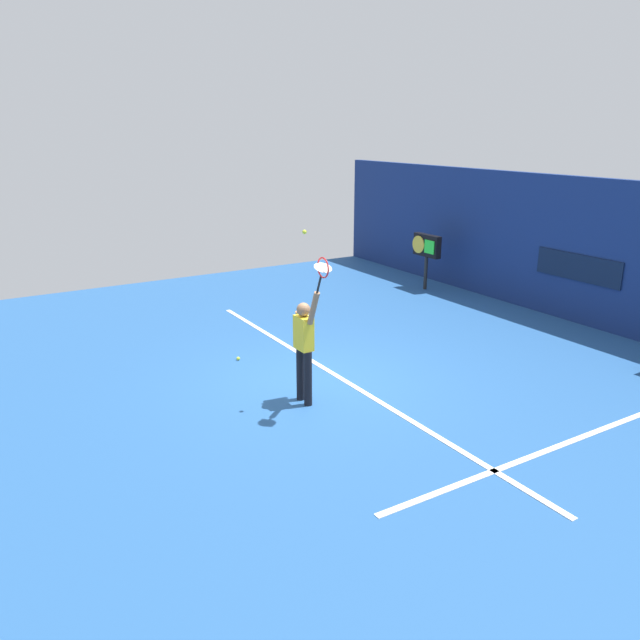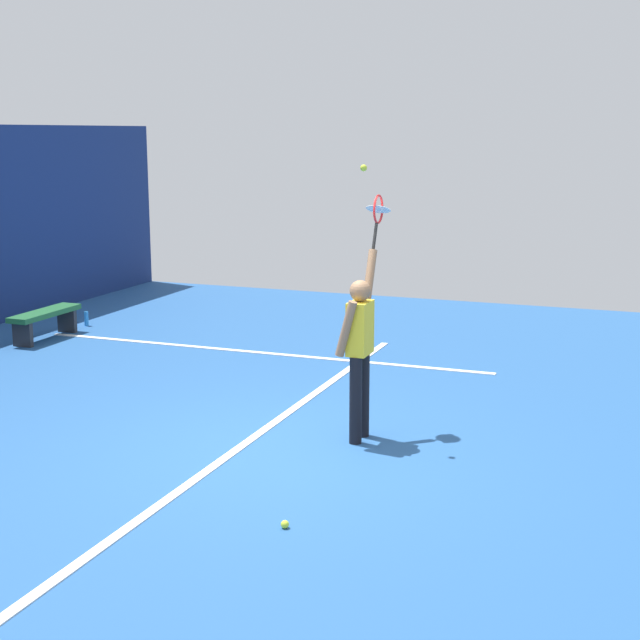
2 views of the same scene
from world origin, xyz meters
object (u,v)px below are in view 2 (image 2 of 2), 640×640
at_px(water_bottle, 86,319).
at_px(tennis_ball, 364,168).
at_px(court_bench, 45,318).
at_px(spare_ball, 285,524).
at_px(tennis_player, 360,345).
at_px(tennis_racket, 378,212).

bearing_deg(water_bottle, tennis_ball, -122.39).
distance_m(court_bench, water_bottle, 1.09).
bearing_deg(spare_ball, tennis_player, 3.50).
height_order(tennis_player, tennis_racket, tennis_racket).
relative_size(tennis_player, water_bottle, 8.19).
bearing_deg(tennis_racket, tennis_ball, -179.47).
bearing_deg(water_bottle, spare_ball, -135.11).
height_order(court_bench, water_bottle, court_bench).
bearing_deg(water_bottle, court_bench, -180.00).
relative_size(tennis_ball, spare_ball, 1.00).
bearing_deg(tennis_player, tennis_ball, -9.92).
relative_size(court_bench, spare_ball, 20.59).
xyz_separation_m(tennis_ball, water_bottle, (3.86, 6.08, -2.69)).
bearing_deg(tennis_racket, water_bottle, 61.16).
distance_m(tennis_player, water_bottle, 7.27).
bearing_deg(tennis_racket, tennis_player, 179.57).
bearing_deg(spare_ball, tennis_ball, 3.21).
height_order(tennis_ball, court_bench, tennis_ball).
xyz_separation_m(tennis_player, tennis_ball, (0.05, -0.01, 1.80)).
relative_size(tennis_racket, tennis_ball, 9.17).
height_order(tennis_player, tennis_ball, tennis_ball).
distance_m(tennis_racket, spare_ball, 3.69).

